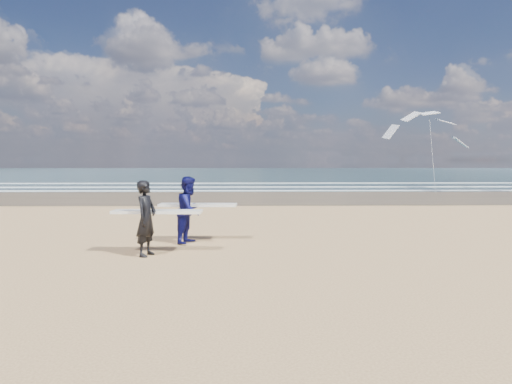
{
  "coord_description": "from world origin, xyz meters",
  "views": [
    {
      "loc": [
        2.38,
        -10.87,
        2.3
      ],
      "look_at": [
        2.73,
        6.0,
        1.12
      ],
      "focal_mm": 32.0,
      "sensor_mm": 36.0,
      "label": 1
    }
  ],
  "objects": [
    {
      "name": "surfer_far",
      "position": [
        0.8,
        1.76,
        0.93
      ],
      "size": [
        2.22,
        1.2,
        1.85
      ],
      "color": "#0D0D48",
      "rests_on": "ground"
    },
    {
      "name": "ocean",
      "position": [
        20.0,
        72.0,
        0.01
      ],
      "size": [
        220.0,
        100.0,
        0.02
      ],
      "primitive_type": "cube",
      "color": "#173034",
      "rests_on": "ground"
    },
    {
      "name": "foam_breakers",
      "position": [
        20.0,
        28.1,
        0.05
      ],
      "size": [
        220.0,
        11.7,
        0.05
      ],
      "color": "white",
      "rests_on": "ground"
    },
    {
      "name": "kite_1",
      "position": [
        16.67,
        24.38,
        4.34
      ],
      "size": [
        6.74,
        4.84,
        7.35
      ],
      "color": "slate",
      "rests_on": "ground"
    },
    {
      "name": "surfer_near",
      "position": [
        -0.01,
        0.09,
        0.93
      ],
      "size": [
        2.22,
        1.03,
        1.82
      ],
      "color": "black",
      "rests_on": "ground"
    }
  ]
}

